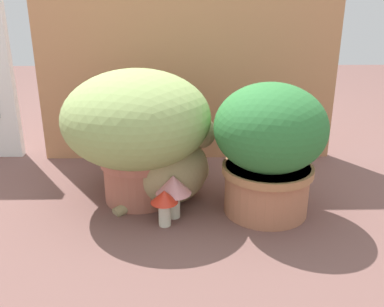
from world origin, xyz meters
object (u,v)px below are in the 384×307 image
Objects in this scene: leafy_planter at (269,145)px; mushroom_ornament_red at (164,201)px; cat at (178,167)px; mushroom_ornament_pink at (173,187)px; grass_planter at (137,125)px.

leafy_planter reaches higher than mushroom_ornament_red.
cat is 0.18m from mushroom_ornament_red.
leafy_planter reaches higher than mushroom_ornament_pink.
mushroom_ornament_pink is at bearing 62.57° from mushroom_ornament_red.
leafy_planter is 0.36m from mushroom_ornament_red.
mushroom_ornament_pink reaches higher than mushroom_ornament_red.
leafy_planter is 3.60× the size of mushroom_ornament_red.
grass_planter is at bearing 172.24° from cat.
mushroom_ornament_pink is 1.22× the size of mushroom_ornament_red.
leafy_planter is 2.95× the size of mushroom_ornament_pink.
leafy_planter is at bearing 6.55° from mushroom_ornament_pink.
mushroom_ornament_red is at bearing -63.46° from grass_planter.
mushroom_ornament_red is (-0.32, -0.08, -0.15)m from leafy_planter.
grass_planter is 0.43m from leafy_planter.
mushroom_ornament_red is (0.09, -0.18, -0.18)m from grass_planter.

